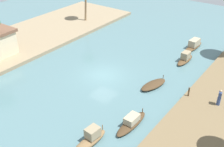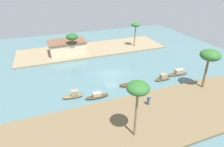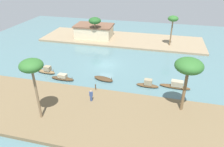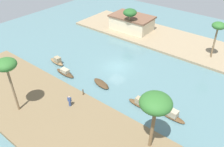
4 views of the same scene
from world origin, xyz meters
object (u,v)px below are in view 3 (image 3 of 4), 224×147
palm_tree_left_far (189,67)px  palm_tree_right_tall (95,21)px  sampan_with_red_awning (63,78)px  sampan_foreground (148,84)px  person_on_near_bank (91,96)px  palm_tree_left_near (31,67)px  palm_tree_right_short (173,20)px  sampan_near_left_bank (47,71)px  sampan_downstream_large (176,85)px  sampan_with_tall_canopy (103,79)px  mooring_post (96,87)px  riverside_building (94,31)px

palm_tree_left_far → palm_tree_right_tall: size_ratio=1.26×
sampan_with_red_awning → sampan_foreground: sampan_foreground is taller
person_on_near_bank → palm_tree_left_near: size_ratio=0.21×
palm_tree_right_short → sampan_near_left_bank: bearing=-138.4°
sampan_near_left_bank → palm_tree_left_near: (5.40, -10.69, 6.37)m
sampan_with_red_awning → sampan_downstream_large: size_ratio=0.85×
palm_tree_left_far → sampan_near_left_bank: bearing=166.4°
sampan_downstream_large → palm_tree_left_far: (0.52, -5.52, 5.64)m
sampan_with_red_awning → palm_tree_left_far: 18.88m
sampan_foreground → sampan_with_tall_canopy: size_ratio=0.96×
sampan_near_left_bank → sampan_downstream_large: sampan_near_left_bank is taller
palm_tree_left_near → palm_tree_right_short: (14.18, 28.09, -0.90)m
palm_tree_right_tall → palm_tree_right_short: bearing=3.0°
mooring_post → palm_tree_left_near: (-4.26, -7.13, 5.97)m
sampan_with_red_awning → palm_tree_left_far: bearing=-10.7°
sampan_with_tall_canopy → palm_tree_right_tall: size_ratio=0.65×
sampan_foreground → mooring_post: 7.69m
sampan_foreground → sampan_downstream_large: (3.99, 0.64, 0.02)m
mooring_post → sampan_foreground: bearing=25.6°
person_on_near_bank → mooring_post: 2.67m
sampan_foreground → mooring_post: size_ratio=3.73×
sampan_with_tall_canopy → palm_tree_left_far: 13.80m
sampan_downstream_large → palm_tree_right_tall: palm_tree_right_tall is taller
sampan_near_left_bank → palm_tree_right_tall: size_ratio=0.63×
sampan_downstream_large → mooring_post: mooring_post is taller
sampan_with_red_awning → mooring_post: (6.15, -2.20, 0.52)m
sampan_near_left_bank → person_on_near_bank: (9.93, -6.20, 0.70)m
sampan_with_tall_canopy → person_on_near_bank: (0.21, -6.28, 0.93)m
sampan_downstream_large → sampan_with_tall_canopy: bearing=-174.3°
palm_tree_left_far → palm_tree_right_tall: palm_tree_left_far is taller
riverside_building → sampan_near_left_bank: bearing=-97.6°
palm_tree_left_near → sampan_with_tall_canopy: bearing=68.1°
person_on_near_bank → mooring_post: (-0.27, 2.64, -0.29)m
sampan_with_red_awning → palm_tree_left_near: (1.89, -9.33, 6.49)m
sampan_with_red_awning → sampan_downstream_large: 17.16m
sampan_foreground → mooring_post: mooring_post is taller
sampan_downstream_large → palm_tree_right_short: 17.89m
mooring_post → sampan_with_tall_canopy: bearing=89.0°
palm_tree_left_far → sampan_foreground: bearing=132.8°
mooring_post → riverside_building: (-7.65, 22.49, 1.07)m
sampan_downstream_large → palm_tree_right_short: size_ratio=0.70×
sampan_downstream_large → palm_tree_left_far: palm_tree_left_far is taller
sampan_with_red_awning → palm_tree_left_far: size_ratio=0.57×
sampan_near_left_bank → palm_tree_right_tall: bearing=84.0°
sampan_with_red_awning → sampan_foreground: (13.08, 1.12, 0.08)m
sampan_with_red_awning → palm_tree_right_tall: 18.48m
person_on_near_bank → sampan_with_red_awning: bearing=-51.9°
sampan_downstream_large → palm_tree_left_near: bearing=-139.8°
palm_tree_left_far → palm_tree_right_short: palm_tree_left_far is taller
sampan_downstream_large → palm_tree_left_near: size_ratio=0.61×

